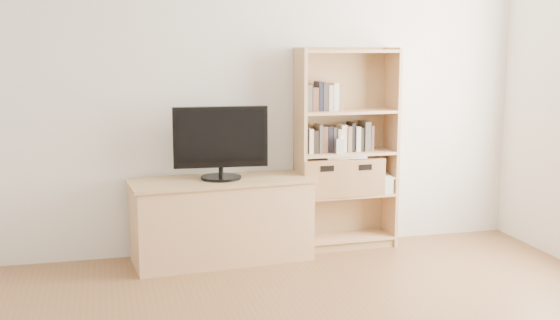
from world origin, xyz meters
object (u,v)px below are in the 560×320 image
object	(u,v)px
bookshelf	(347,149)
basket_left	(321,176)
television	(221,142)
baby_monitor	(340,146)
tv_stand	(222,221)
basket_right	(358,175)
laptop	(344,156)

from	to	relation	value
bookshelf	basket_left	size ratio (longest dim) A/B	4.46
bookshelf	basket_left	distance (m)	0.30
television	baby_monitor	bearing A→B (deg)	4.37
tv_stand	baby_monitor	xyz separation A→B (m)	(0.95, 0.01, 0.54)
baby_monitor	basket_left	bearing A→B (deg)	157.90
basket_left	basket_right	world-z (taller)	basket_left
basket_left	basket_right	size ratio (longest dim) A/B	1.02
television	basket_right	world-z (taller)	television
baby_monitor	basket_right	world-z (taller)	baby_monitor
baby_monitor	television	bearing A→B (deg)	-168.56
television	laptop	xyz separation A→B (m)	(1.00, 0.09, -0.16)
baby_monitor	basket_left	world-z (taller)	baby_monitor
tv_stand	television	size ratio (longest dim) A/B	1.88
bookshelf	basket_right	world-z (taller)	bookshelf
bookshelf	basket_right	bearing A→B (deg)	-2.60
bookshelf	television	distance (m)	1.04
bookshelf	television	size ratio (longest dim) A/B	2.28
television	tv_stand	bearing A→B (deg)	0.00
bookshelf	laptop	xyz separation A→B (m)	(-0.03, -0.02, -0.05)
television	basket_left	bearing A→B (deg)	10.18
tv_stand	laptop	bearing A→B (deg)	-0.25
baby_monitor	laptop	bearing A→B (deg)	61.99
television	baby_monitor	xyz separation A→B (m)	(0.95, 0.01, -0.07)
television	laptop	world-z (taller)	television
basket_right	laptop	world-z (taller)	laptop
tv_stand	baby_monitor	world-z (taller)	baby_monitor
tv_stand	basket_left	world-z (taller)	basket_left
television	basket_left	distance (m)	0.88
bookshelf	baby_monitor	size ratio (longest dim) A/B	13.90
tv_stand	basket_left	size ratio (longest dim) A/B	3.68
bookshelf	laptop	size ratio (longest dim) A/B	5.01
basket_left	laptop	world-z (taller)	laptop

